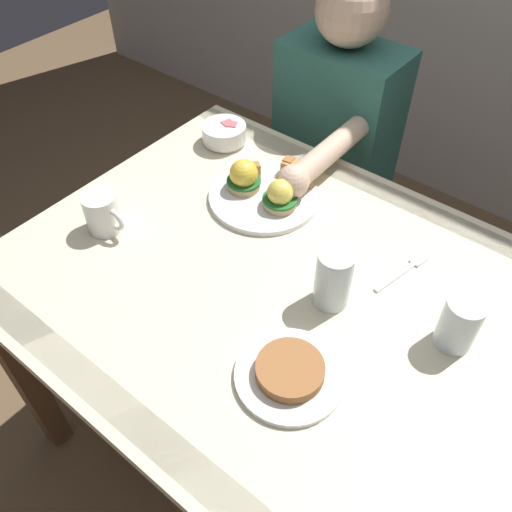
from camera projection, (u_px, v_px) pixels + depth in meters
ground_plane at (278, 444)px, 1.64m from camera, size 6.00×6.00×0.00m
dining_table at (286, 319)px, 1.18m from camera, size 1.20×0.90×0.74m
eggs_benedict_plate at (265, 189)px, 1.29m from camera, size 0.27×0.27×0.09m
fruit_bowl at (225, 133)px, 1.45m from camera, size 0.12×0.12×0.06m
coffee_mug at (103, 212)px, 1.19m from camera, size 0.11×0.08×0.09m
fork at (404, 271)px, 1.13m from camera, size 0.05×0.16×0.00m
water_glass_near at (458, 326)px, 0.98m from camera, size 0.07×0.07×0.11m
water_glass_far at (333, 282)px, 1.04m from camera, size 0.07×0.07×0.13m
side_plate at (290, 373)px, 0.95m from camera, size 0.20×0.20×0.04m
diner_person at (331, 146)px, 1.61m from camera, size 0.34×0.54×1.14m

